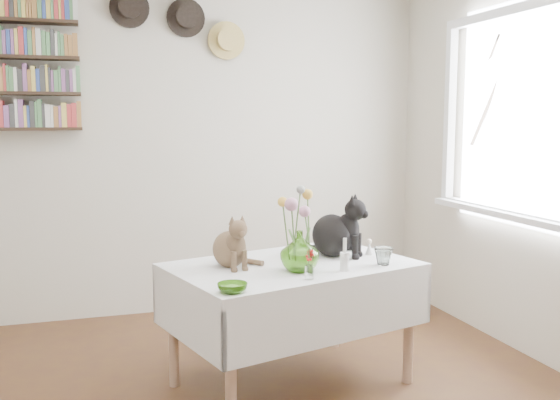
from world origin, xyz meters
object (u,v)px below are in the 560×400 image
object	(u,v)px
tabby_cat	(229,239)
black_cat	(332,224)
dining_table	(292,294)
bookshelf_unit	(2,62)
flower_vase	(300,251)

from	to	relation	value
tabby_cat	black_cat	size ratio (longest dim) A/B	0.79
dining_table	bookshelf_unit	size ratio (longest dim) A/B	1.45
black_cat	dining_table	bearing A→B (deg)	151.11
tabby_cat	flower_vase	distance (m)	0.39
tabby_cat	bookshelf_unit	size ratio (longest dim) A/B	0.29
black_cat	flower_vase	size ratio (longest dim) A/B	1.74
tabby_cat	flower_vase	xyz separation A→B (m)	(0.32, -0.21, -0.04)
tabby_cat	flower_vase	world-z (taller)	tabby_cat
dining_table	black_cat	bearing A→B (deg)	23.10
black_cat	flower_vase	xyz separation A→B (m)	(-0.30, -0.30, -0.08)
black_cat	bookshelf_unit	size ratio (longest dim) A/B	0.37
black_cat	bookshelf_unit	xyz separation A→B (m)	(-1.84, 1.35, 0.97)
dining_table	black_cat	xyz separation A→B (m)	(0.28, 0.12, 0.35)
dining_table	tabby_cat	bearing A→B (deg)	173.77
tabby_cat	dining_table	bearing A→B (deg)	-18.82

